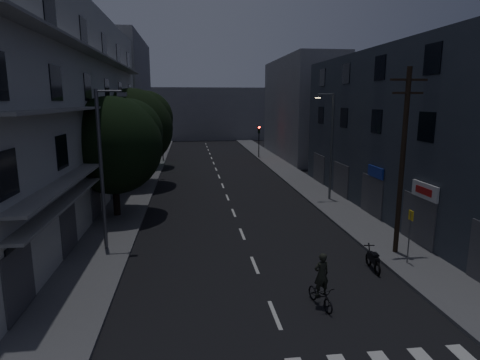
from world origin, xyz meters
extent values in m
plane|color=black|center=(0.00, 25.00, 0.00)|extent=(160.00, 160.00, 0.00)
cube|color=#565659|center=(-7.50, 25.00, 0.07)|extent=(3.00, 90.00, 0.15)
cube|color=#565659|center=(7.50, 25.00, 0.07)|extent=(3.00, 90.00, 0.15)
cube|color=beige|center=(0.00, 2.00, 0.01)|extent=(0.15, 2.00, 0.01)
cube|color=beige|center=(0.00, 6.50, 0.01)|extent=(0.15, 2.00, 0.01)
cube|color=beige|center=(0.00, 11.00, 0.01)|extent=(0.15, 2.00, 0.01)
cube|color=beige|center=(0.00, 15.50, 0.01)|extent=(0.15, 2.00, 0.01)
cube|color=beige|center=(0.00, 20.00, 0.01)|extent=(0.15, 2.00, 0.01)
cube|color=beige|center=(0.00, 24.50, 0.01)|extent=(0.15, 2.00, 0.01)
cube|color=beige|center=(0.00, 29.00, 0.01)|extent=(0.15, 2.00, 0.01)
cube|color=beige|center=(0.00, 33.50, 0.01)|extent=(0.15, 2.00, 0.01)
cube|color=beige|center=(0.00, 38.00, 0.01)|extent=(0.15, 2.00, 0.01)
cube|color=beige|center=(0.00, 42.50, 0.01)|extent=(0.15, 2.00, 0.01)
cube|color=beige|center=(0.00, 47.00, 0.01)|extent=(0.15, 2.00, 0.01)
cube|color=beige|center=(0.00, 51.50, 0.01)|extent=(0.15, 2.00, 0.01)
cube|color=beige|center=(0.00, 56.00, 0.01)|extent=(0.15, 2.00, 0.01)
cube|color=beige|center=(0.00, 60.50, 0.01)|extent=(0.15, 2.00, 0.01)
cube|color=#B6B6B1|center=(-12.00, 18.00, 7.00)|extent=(6.00, 36.00, 14.00)
cube|color=black|center=(-8.98, 3.00, 2.00)|extent=(0.06, 1.60, 1.60)
cube|color=black|center=(-8.98, 9.00, 2.00)|extent=(0.06, 1.60, 1.60)
cube|color=black|center=(-8.98, 15.00, 2.00)|extent=(0.06, 1.60, 1.60)
cube|color=black|center=(-8.98, 21.00, 2.00)|extent=(0.06, 1.60, 1.60)
cube|color=black|center=(-8.98, 27.00, 2.00)|extent=(0.06, 1.60, 1.60)
cube|color=black|center=(-8.98, 33.00, 2.00)|extent=(0.06, 1.60, 1.60)
cube|color=black|center=(-8.98, 3.00, 5.20)|extent=(0.06, 1.60, 1.60)
cube|color=black|center=(-8.98, 9.00, 5.20)|extent=(0.06, 1.60, 1.60)
cube|color=black|center=(-8.98, 15.00, 5.20)|extent=(0.06, 1.60, 1.60)
cube|color=black|center=(-8.98, 21.00, 5.20)|extent=(0.06, 1.60, 1.60)
cube|color=black|center=(-8.98, 27.00, 5.20)|extent=(0.06, 1.60, 1.60)
cube|color=black|center=(-8.98, 33.00, 5.20)|extent=(0.06, 1.60, 1.60)
cube|color=black|center=(-8.98, 9.00, 8.40)|extent=(0.06, 1.60, 1.60)
cube|color=black|center=(-8.98, 15.00, 8.40)|extent=(0.06, 1.60, 1.60)
cube|color=black|center=(-8.98, 21.00, 8.40)|extent=(0.06, 1.60, 1.60)
cube|color=black|center=(-8.98, 27.00, 8.40)|extent=(0.06, 1.60, 1.60)
cube|color=black|center=(-8.98, 33.00, 8.40)|extent=(0.06, 1.60, 1.60)
cube|color=black|center=(-8.98, 9.00, 11.60)|extent=(0.06, 1.60, 1.60)
cube|color=black|center=(-8.98, 15.00, 11.60)|extent=(0.06, 1.60, 1.60)
cube|color=black|center=(-8.98, 21.00, 11.60)|extent=(0.06, 1.60, 1.60)
cube|color=black|center=(-8.98, 27.00, 11.60)|extent=(0.06, 1.60, 1.60)
cube|color=black|center=(-8.98, 33.00, 11.60)|extent=(0.06, 1.60, 1.60)
cube|color=gray|center=(-8.50, 18.00, 4.00)|extent=(1.00, 32.40, 0.12)
cube|color=gray|center=(-8.50, 18.00, 7.20)|extent=(1.00, 32.40, 0.12)
cube|color=gray|center=(-8.50, 18.00, 10.40)|extent=(1.00, 32.40, 0.12)
cube|color=gray|center=(-8.60, 18.00, 3.10)|extent=(0.80, 32.40, 0.12)
cube|color=#424247|center=(-8.97, 3.00, 1.40)|extent=(0.06, 2.40, 2.40)
cube|color=#424247|center=(-8.97, 9.00, 1.40)|extent=(0.06, 2.40, 2.40)
cube|color=#424247|center=(-8.97, 15.00, 1.40)|extent=(0.06, 2.40, 2.40)
cube|color=#424247|center=(-8.97, 21.00, 1.40)|extent=(0.06, 2.40, 2.40)
cube|color=#424247|center=(-8.97, 27.00, 1.40)|extent=(0.06, 2.40, 2.40)
cube|color=#424247|center=(-8.97, 33.00, 1.40)|extent=(0.06, 2.40, 2.40)
cube|color=#2D333D|center=(12.00, 14.00, 5.50)|extent=(6.00, 28.00, 11.00)
cube|color=black|center=(8.98, 8.00, 6.30)|extent=(0.06, 1.40, 1.50)
cube|color=black|center=(8.98, 13.50, 6.30)|extent=(0.06, 1.40, 1.50)
cube|color=black|center=(8.98, 19.00, 6.30)|extent=(0.06, 1.40, 1.50)
cube|color=black|center=(8.98, 24.50, 6.30)|extent=(0.06, 1.40, 1.50)
cube|color=black|center=(8.98, 8.00, 9.60)|extent=(0.06, 1.40, 1.50)
cube|color=black|center=(8.98, 13.50, 9.60)|extent=(0.06, 1.40, 1.50)
cube|color=black|center=(8.98, 19.00, 9.60)|extent=(0.06, 1.40, 1.50)
cube|color=black|center=(8.98, 24.50, 9.60)|extent=(0.06, 1.40, 1.50)
cube|color=#424247|center=(8.97, 8.00, 1.40)|extent=(0.06, 3.00, 2.60)
cube|color=#424247|center=(8.97, 13.50, 1.40)|extent=(0.06, 3.00, 2.60)
cube|color=#424247|center=(8.97, 19.00, 1.40)|extent=(0.06, 3.00, 2.60)
cube|color=#424247|center=(8.97, 24.50, 1.40)|extent=(0.06, 3.00, 2.60)
cube|color=silver|center=(8.90, 7.50, 3.10)|extent=(0.12, 2.20, 0.80)
cube|color=#B21414|center=(8.82, 7.50, 3.10)|extent=(0.02, 1.40, 0.36)
cube|color=navy|center=(8.90, 13.00, 3.10)|extent=(0.12, 2.00, 0.70)
cube|color=slate|center=(-12.00, 48.00, 8.00)|extent=(6.00, 20.00, 16.00)
cube|color=slate|center=(12.00, 42.00, 6.50)|extent=(6.00, 20.00, 13.00)
cube|color=slate|center=(0.00, 70.00, 5.00)|extent=(24.00, 8.00, 10.00)
cylinder|color=black|center=(-7.79, 15.52, 2.25)|extent=(0.44, 0.44, 4.20)
sphere|color=black|center=(-7.79, 15.52, 4.77)|extent=(6.30, 6.30, 6.30)
sphere|color=black|center=(-6.84, 16.31, 5.55)|extent=(4.41, 4.41, 4.41)
sphere|color=black|center=(-8.57, 14.89, 5.24)|extent=(4.09, 4.09, 4.09)
cylinder|color=black|center=(-7.78, 25.12, 2.45)|extent=(0.44, 0.44, 4.60)
sphere|color=black|center=(-7.78, 25.12, 5.21)|extent=(6.92, 6.92, 6.92)
sphere|color=black|center=(-6.74, 25.98, 6.07)|extent=(4.85, 4.85, 4.85)
sphere|color=black|center=(-8.65, 24.43, 5.73)|extent=(4.50, 4.50, 4.50)
cylinder|color=black|center=(-7.76, 35.36, 2.13)|extent=(0.44, 0.44, 3.95)
sphere|color=black|center=(-7.76, 35.36, 4.50)|extent=(5.90, 5.90, 5.90)
sphere|color=black|center=(-6.87, 36.09, 5.24)|extent=(4.13, 4.13, 4.13)
sphere|color=black|center=(-8.49, 34.77, 4.94)|extent=(3.84, 3.84, 3.84)
cylinder|color=black|center=(6.26, 41.40, 1.75)|extent=(0.12, 0.12, 3.20)
cube|color=black|center=(6.26, 41.40, 3.80)|extent=(0.28, 0.22, 0.90)
sphere|color=#FF0C05|center=(6.26, 41.25, 4.13)|extent=(0.22, 0.22, 0.22)
sphere|color=#3F330C|center=(6.26, 41.25, 3.83)|extent=(0.22, 0.22, 0.22)
sphere|color=black|center=(6.26, 41.25, 3.53)|extent=(0.22, 0.22, 0.22)
cylinder|color=black|center=(-6.25, 40.04, 1.75)|extent=(0.12, 0.12, 3.20)
cube|color=black|center=(-6.25, 40.04, 3.80)|extent=(0.28, 0.22, 0.90)
sphere|color=black|center=(-6.25, 39.89, 4.13)|extent=(0.22, 0.22, 0.22)
sphere|color=#3F330C|center=(-6.25, 39.89, 3.83)|extent=(0.22, 0.22, 0.22)
sphere|color=#0CFF26|center=(-6.25, 39.89, 3.53)|extent=(0.22, 0.22, 0.22)
cylinder|color=#5A5B62|center=(-7.28, 9.29, 4.15)|extent=(0.18, 0.18, 8.00)
cylinder|color=#5A5B62|center=(-6.68, 9.29, 8.05)|extent=(1.20, 0.10, 0.10)
cube|color=#5A5B62|center=(-6.08, 9.29, 7.90)|extent=(0.45, 0.25, 0.18)
cube|color=#4C4C4C|center=(-6.08, 9.29, 7.80)|extent=(0.35, 0.18, 0.04)
cylinder|color=slate|center=(7.72, 17.97, 4.15)|extent=(0.18, 0.18, 8.00)
cylinder|color=slate|center=(7.12, 17.97, 8.05)|extent=(1.20, 0.10, 0.10)
cube|color=slate|center=(6.52, 17.97, 7.90)|extent=(0.45, 0.25, 0.18)
cube|color=#FFD88C|center=(6.52, 17.97, 7.80)|extent=(0.35, 0.18, 0.04)
cylinder|color=#565A5D|center=(-7.11, 29.02, 4.15)|extent=(0.18, 0.18, 8.00)
cylinder|color=#565A5D|center=(-6.51, 29.02, 8.05)|extent=(1.20, 0.10, 0.10)
cube|color=#565A5D|center=(-5.91, 29.02, 7.90)|extent=(0.45, 0.25, 0.18)
cube|color=#4C4C4C|center=(-5.91, 29.02, 7.80)|extent=(0.35, 0.18, 0.04)
cylinder|color=black|center=(7.23, 6.93, 4.65)|extent=(0.24, 0.24, 9.00)
cube|color=black|center=(7.23, 6.93, 8.55)|extent=(1.80, 0.10, 0.10)
cube|color=black|center=(7.23, 6.93, 7.95)|extent=(1.50, 0.10, 0.10)
cylinder|color=#595B60|center=(7.06, 5.52, 1.40)|extent=(0.06, 0.06, 2.50)
cube|color=yellow|center=(7.06, 5.52, 2.45)|extent=(0.05, 0.35, 0.45)
torus|color=black|center=(5.22, 4.75, 0.27)|extent=(0.15, 0.65, 0.64)
torus|color=black|center=(5.32, 5.84, 0.27)|extent=(0.15, 0.65, 0.64)
cube|color=black|center=(5.27, 5.29, 0.56)|extent=(0.31, 1.01, 0.32)
cube|color=black|center=(5.26, 5.16, 0.80)|extent=(0.31, 0.43, 0.09)
cylinder|color=black|center=(5.31, 5.79, 0.68)|extent=(0.09, 0.40, 0.76)
cube|color=black|center=(5.32, 5.88, 0.95)|extent=(0.50, 0.08, 0.04)
imported|color=black|center=(1.82, 2.39, 0.44)|extent=(0.94, 1.76, 0.88)
imported|color=black|center=(1.82, 2.39, 1.28)|extent=(0.69, 0.53, 1.68)
camera|label=1|loc=(-2.92, -10.99, 7.61)|focal=30.00mm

